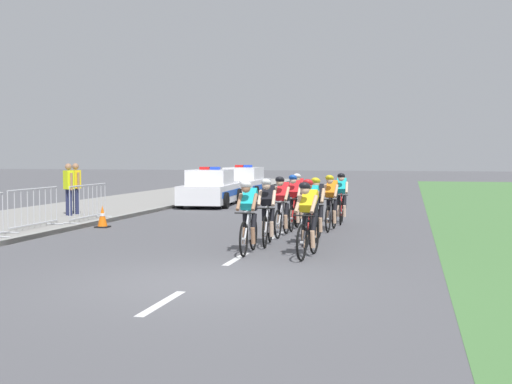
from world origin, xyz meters
The scene contains 21 objects.
ground_plane centered at (0.00, 0.00, 0.00)m, with size 160.00×160.00×0.00m, color #56565B.
sidewalk_slab centered at (-8.16, 14.00, 0.06)m, with size 5.07×60.00×0.12m, color gray.
kerb_edge centered at (-5.71, 14.00, 0.07)m, with size 0.16×60.00×0.13m, color #9E9E99.
lane_markings_centre centered at (0.00, 8.44, 0.00)m, with size 0.14×21.60×0.01m.
cyclist_lead centered at (0.06, 3.22, 0.79)m, with size 0.42×1.72×1.56m.
cyclist_second centered at (1.35, 2.96, 0.79)m, with size 0.45×1.72×1.56m.
cyclist_third centered at (0.18, 4.53, 0.79)m, with size 0.45×1.72×1.56m.
cyclist_fourth centered at (1.15, 4.62, 0.79)m, with size 0.44×1.72×1.56m.
cyclist_fifth centered at (0.19, 6.25, 0.79)m, with size 0.42×1.72×1.56m.
cyclist_sixth centered at (1.14, 5.70, 0.79)m, with size 0.42×1.72×1.56m.
cyclist_seventh centered at (0.24, 7.76, 0.79)m, with size 0.42×1.72×1.56m.
cyclist_eighth centered at (1.24, 7.83, 0.79)m, with size 0.43×1.72×1.56m.
cyclist_ninth centered at (0.12, 9.03, 0.79)m, with size 0.43×1.72×1.56m.
cyclist_tenth centered at (1.32, 9.81, 0.79)m, with size 0.43×1.72×1.56m.
police_car_nearest centered at (-4.58, 15.55, 0.68)m, with size 2.24×4.51×1.59m.
police_car_second centered at (-4.58, 21.10, 0.68)m, with size 2.01×4.41×1.59m.
crowd_barrier_middle centered at (-6.32, 5.44, 0.65)m, with size 0.50×2.32×1.07m.
crowd_barrier_rear centered at (-5.98, 7.82, 0.65)m, with size 0.55×2.32×1.07m.
traffic_cone_near centered at (-5.18, 7.12, 0.31)m, with size 0.36×0.36×0.64m.
spectator_closest centered at (-7.36, 9.14, 1.08)m, with size 0.46×0.39×1.68m.
spectator_back centered at (-7.41, 9.70, 1.08)m, with size 0.45×0.40×1.68m.
Camera 1 is at (3.33, -10.02, 2.04)m, focal length 46.17 mm.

